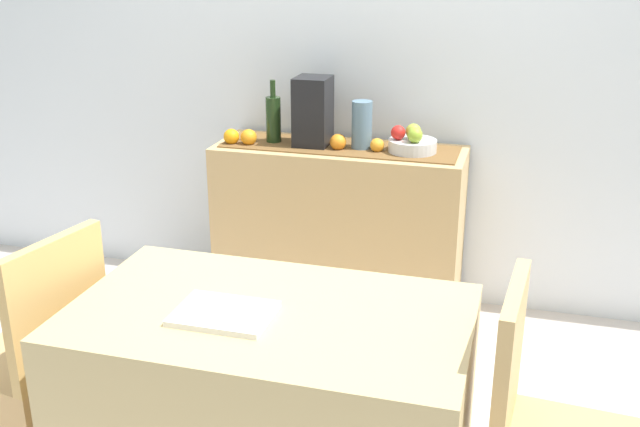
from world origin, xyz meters
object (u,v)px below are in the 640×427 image
Objects in this scene: coffee_maker at (313,112)px; ceramic_vase at (362,125)px; open_book at (224,314)px; chair_near_window at (37,403)px; dining_table at (272,417)px; fruit_bowl at (412,146)px; sideboard_console at (339,230)px; wine_bottle at (273,119)px.

ceramic_vase is (0.24, 0.00, -0.05)m from coffee_maker.
chair_near_window reaches higher than open_book.
coffee_maker is 0.28× the size of dining_table.
dining_table is at bearing -96.91° from fruit_bowl.
fruit_bowl is at bearing 55.21° from chair_near_window.
coffee_maker is 1.59m from open_book.
coffee_maker reaches higher than open_book.
sideboard_console is 0.54m from ceramic_vase.
wine_bottle is 0.44m from ceramic_vase.
chair_near_window reaches higher than sideboard_console.
chair_near_window is (-1.04, -1.49, -0.61)m from fruit_bowl.
fruit_bowl reaches higher than dining_table.
fruit_bowl is at bearing 79.38° from open_book.
sideboard_console is 1.32× the size of chair_near_window.
chair_near_window is at bearing -118.06° from ceramic_vase.
open_book is at bearing -91.93° from ceramic_vase.
fruit_bowl is 0.98× the size of ceramic_vase.
dining_table is 4.22× the size of open_book.
coffee_maker reaches higher than fruit_bowl.
coffee_maker is at bearing 180.00° from sideboard_console.
open_book is 0.89m from chair_near_window.
open_book is (0.18, -1.56, -0.25)m from coffee_maker.
sideboard_console reaches higher than open_book.
chair_near_window is at bearing -110.49° from coffee_maker.
dining_table is (0.30, -1.49, -0.63)m from coffee_maker.
wine_bottle is 1.09× the size of open_book.
wine_bottle is 0.26× the size of dining_table.
chair_near_window is (-0.69, -1.49, -0.15)m from sideboard_console.
dining_table is at bearing -83.58° from sideboard_console.
wine_bottle reaches higher than open_book.
wine_bottle reaches higher than chair_near_window.
fruit_bowl is 0.50m from coffee_maker.
coffee_maker reaches higher than sideboard_console.
coffee_maker is 1.75m from chair_near_window.
open_book is (0.05, -1.56, 0.33)m from sideboard_console.
coffee_maker is 0.24m from ceramic_vase.
coffee_maker is at bearing 96.84° from open_book.
fruit_bowl is 0.73× the size of wine_bottle.
dining_table is at bearing -78.66° from coffee_maker.
wine_bottle reaches higher than fruit_bowl.
coffee_maker reaches higher than wine_bottle.
sideboard_console is at bearing 180.00° from fruit_bowl.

